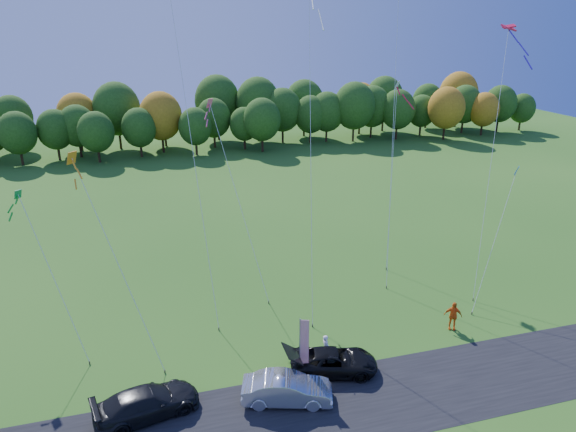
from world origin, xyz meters
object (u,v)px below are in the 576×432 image
object	(u,v)px
person_east	(453,316)
feather_flag	(303,343)
silver_sedan	(287,389)
black_suv	(334,361)

from	to	relation	value
person_east	feather_flag	size ratio (longest dim) A/B	0.49
person_east	feather_flag	world-z (taller)	feather_flag
silver_sedan	person_east	bearing A→B (deg)	-56.73
person_east	black_suv	bearing A→B (deg)	-139.13
black_suv	feather_flag	distance (m)	2.59
silver_sedan	person_east	distance (m)	12.80
black_suv	person_east	bearing A→B (deg)	-62.97
black_suv	feather_flag	size ratio (longest dim) A/B	1.25
silver_sedan	feather_flag	world-z (taller)	feather_flag
black_suv	silver_sedan	size ratio (longest dim) A/B	1.05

